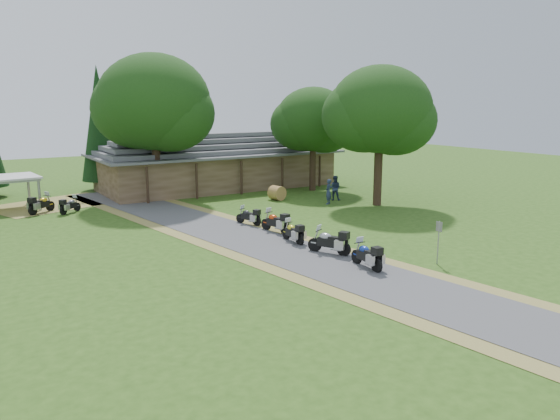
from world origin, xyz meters
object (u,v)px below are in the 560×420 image
motorcycle_row_d (275,221)px  motorcycle_row_b (329,240)px  motorcycle_row_c (293,231)px  motorcycle_carport_a (41,203)px  motorcycle_carport_b (70,205)px  hay_bale (277,193)px  motorcycle_row_e (248,215)px  motorcycle_row_a (367,254)px  lodge (218,160)px

motorcycle_row_d → motorcycle_row_b: bearing=165.3°
motorcycle_row_c → motorcycle_carport_a: (-10.37, 15.92, 0.06)m
motorcycle_carport_b → hay_bale: 15.18m
motorcycle_row_c → motorcycle_row_e: (0.05, 5.15, -0.04)m
motorcycle_row_b → hay_bale: bearing=-48.7°
motorcycle_row_c → hay_bale: 13.12m
motorcycle_row_a → motorcycle_row_c: 5.75m
motorcycle_row_a → motorcycle_carport_a: size_ratio=0.98×
motorcycle_row_d → motorcycle_carport_b: bearing=23.1°
motorcycle_row_b → motorcycle_row_e: motorcycle_row_b is taller
motorcycle_row_d → hay_bale: size_ratio=1.80×
motorcycle_row_e → motorcycle_row_d: bearing=166.5°
lodge → motorcycle_carport_b: (-13.72, -5.05, -1.85)m
motorcycle_carport_b → motorcycle_row_e: bearing=-86.2°
motorcycle_row_c → motorcycle_carport_b: size_ratio=1.06×
motorcycle_row_a → motorcycle_row_b: size_ratio=0.95×
lodge → motorcycle_row_d: lodge is taller
lodge → motorcycle_row_d: (-4.61, -17.40, -1.76)m
motorcycle_row_b → motorcycle_row_d: size_ratio=1.04×
motorcycle_row_a → motorcycle_row_d: motorcycle_row_d is taller
motorcycle_row_c → motorcycle_row_e: bearing=1.5°
motorcycle_carport_a → motorcycle_row_b: bearing=-97.5°
lodge → motorcycle_row_a: (-4.72, -25.66, -1.78)m
hay_bale → motorcycle_row_b: bearing=-112.0°
motorcycle_row_d → motorcycle_row_e: (-0.37, 2.63, -0.10)m
motorcycle_row_c → hay_bale: bearing=-25.8°
motorcycle_row_e → motorcycle_carport_b: (-8.73, 9.72, 0.01)m
lodge → motorcycle_row_e: lodge is taller
lodge → motorcycle_carport_a: (-15.41, -4.00, -1.76)m
motorcycle_carport_b → lodge: bearing=-17.9°
motorcycle_row_a → motorcycle_row_d: bearing=3.9°
motorcycle_carport_a → motorcycle_carport_b: 1.99m
motorcycle_row_b → hay_bale: (5.85, 14.51, -0.15)m
motorcycle_row_d → motorcycle_row_e: size_ratio=1.17×
motorcycle_row_e → motorcycle_row_a: bearing=159.8°
motorcycle_row_e → hay_bale: (6.09, 6.45, -0.03)m
motorcycle_row_d → hay_bale: bearing=-45.5°
lodge → motorcycle_row_c: 20.63m
motorcycle_row_e → motorcycle_carport_a: (-10.42, 10.77, 0.11)m
lodge → motorcycle_row_c: bearing=-104.2°
motorcycle_carport_a → hay_bale: (16.51, -4.32, -0.13)m
motorcycle_row_d → motorcycle_carport_a: bearing=25.6°
motorcycle_row_e → hay_bale: motorcycle_row_e is taller
motorcycle_row_a → motorcycle_row_b: 2.83m
motorcycle_row_d → motorcycle_carport_a: size_ratio=0.99×
motorcycle_carport_a → lodge: bearing=-22.4°
motorcycle_carport_b → motorcycle_row_c: bearing=-97.8°
motorcycle_row_c → motorcycle_row_d: 2.55m
lodge → motorcycle_row_b: 23.39m
motorcycle_carport_b → hay_bale: bearing=-50.6°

